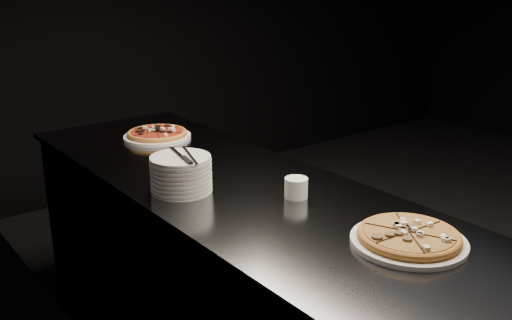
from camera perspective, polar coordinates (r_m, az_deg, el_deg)
wall_left at (r=1.75m, az=-11.06°, el=9.36°), size 0.02×5.00×2.80m
wall_back at (r=5.21m, az=1.25°, el=15.28°), size 5.00×0.02×2.80m
counter at (r=2.27m, az=-1.02°, el=-13.72°), size 0.74×2.44×0.92m
pizza_mushroom at (r=1.70m, az=15.03°, el=-7.49°), size 0.33×0.33×0.04m
pizza_tomato at (r=2.72m, az=-9.85°, el=2.56°), size 0.31×0.31×0.04m
plate_stack at (r=2.03m, az=-7.50°, el=-1.37°), size 0.21×0.21×0.13m
cutlery at (r=2.00m, az=-7.13°, el=0.37°), size 0.12×0.22×0.01m
ramekin at (r=1.97m, az=4.04°, el=-2.73°), size 0.08×0.08×0.07m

